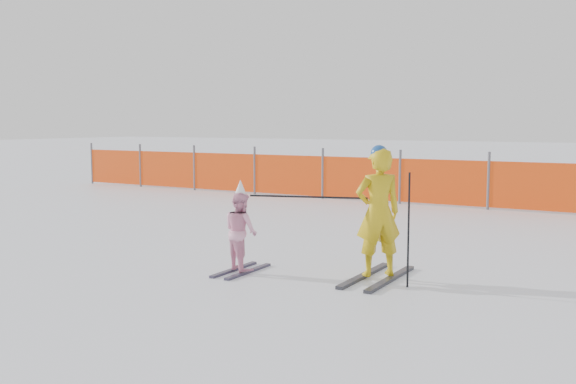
# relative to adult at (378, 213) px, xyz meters

# --- Properties ---
(ground) EXTENTS (120.00, 120.00, 0.00)m
(ground) POSITION_rel_adult_xyz_m (-1.14, -0.66, -0.79)
(ground) COLOR white
(ground) RESTS_ON ground
(adult) EXTENTS (0.66, 1.41, 1.60)m
(adult) POSITION_rel_adult_xyz_m (0.00, 0.00, 0.00)
(adult) COLOR black
(adult) RESTS_ON ground
(child) EXTENTS (0.59, 0.95, 1.16)m
(child) POSITION_rel_adult_xyz_m (-1.62, -0.52, -0.27)
(child) COLOR black
(child) RESTS_ON ground
(ski_poles) EXTENTS (1.96, 0.47, 1.31)m
(ski_poles) POSITION_rel_adult_xyz_m (-0.21, -0.23, 0.02)
(ski_poles) COLOR black
(ski_poles) RESTS_ON ground
(safety_fence) EXTENTS (16.63, 0.06, 1.25)m
(safety_fence) POSITION_rel_adult_xyz_m (-4.04, 6.98, -0.24)
(safety_fence) COLOR #595960
(safety_fence) RESTS_ON ground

